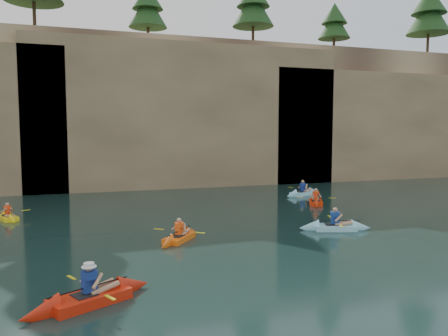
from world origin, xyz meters
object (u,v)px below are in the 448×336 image
object	(u,v)px
main_kayaker	(90,297)
kayaker_orange	(179,237)
kayaker_red_far	(316,202)
kayaker_ltblue_near	(335,227)

from	to	relation	value
main_kayaker	kayaker_orange	xyz separation A→B (m)	(3.56, 5.62, -0.04)
kayaker_orange	kayaker_red_far	world-z (taller)	kayaker_red_far
main_kayaker	kayaker_orange	world-z (taller)	main_kayaker
main_kayaker	kayaker_ltblue_near	distance (m)	11.78
kayaker_orange	kayaker_red_far	size ratio (longest dim) A/B	0.87
kayaker_ltblue_near	kayaker_red_far	distance (m)	6.78
main_kayaker	kayaker_ltblue_near	world-z (taller)	main_kayaker
kayaker_ltblue_near	kayaker_red_far	xyz separation A→B (m)	(2.64, 6.25, -0.01)
kayaker_red_far	kayaker_orange	bearing A→B (deg)	148.64
kayaker_red_far	main_kayaker	bearing A→B (deg)	158.33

